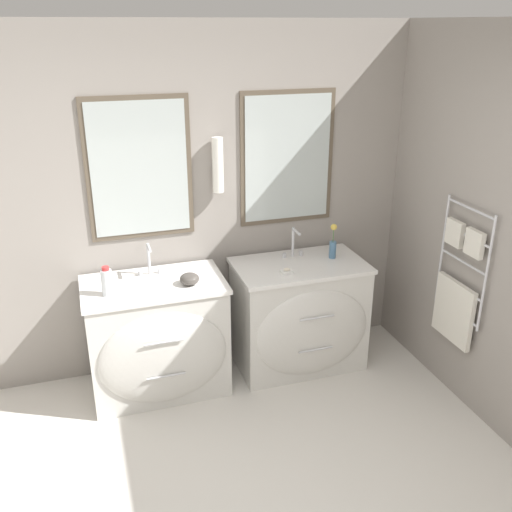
{
  "coord_description": "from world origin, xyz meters",
  "views": [
    {
      "loc": [
        -0.54,
        -1.84,
        2.57
      ],
      "look_at": [
        0.54,
        1.52,
        1.12
      ],
      "focal_mm": 40.0,
      "sensor_mm": 36.0,
      "label": 1
    }
  ],
  "objects_px": {
    "vanity_left": "(158,338)",
    "amenity_bowl": "(189,279)",
    "toiletry_bottle": "(107,282)",
    "flower_vase": "(333,245)",
    "vanity_right": "(300,316)"
  },
  "relations": [
    {
      "from": "toiletry_bottle",
      "to": "amenity_bowl",
      "type": "relative_size",
      "value": 1.49
    },
    {
      "from": "vanity_left",
      "to": "amenity_bowl",
      "type": "xyz_separation_m",
      "value": [
        0.24,
        -0.06,
        0.47
      ]
    },
    {
      "from": "toiletry_bottle",
      "to": "vanity_left",
      "type": "bearing_deg",
      "value": 10.68
    },
    {
      "from": "flower_vase",
      "to": "toiletry_bottle",
      "type": "bearing_deg",
      "value": -175.54
    },
    {
      "from": "toiletry_bottle",
      "to": "amenity_bowl",
      "type": "xyz_separation_m",
      "value": [
        0.56,
        -0.0,
        -0.05
      ]
    },
    {
      "from": "amenity_bowl",
      "to": "flower_vase",
      "type": "bearing_deg",
      "value": 6.78
    },
    {
      "from": "vanity_right",
      "to": "toiletry_bottle",
      "type": "distance_m",
      "value": 1.53
    },
    {
      "from": "vanity_right",
      "to": "vanity_left",
      "type": "bearing_deg",
      "value": 180.0
    },
    {
      "from": "vanity_right",
      "to": "toiletry_bottle",
      "type": "relative_size",
      "value": 4.87
    },
    {
      "from": "vanity_right",
      "to": "toiletry_bottle",
      "type": "bearing_deg",
      "value": -177.61
    },
    {
      "from": "toiletry_bottle",
      "to": "flower_vase",
      "type": "relative_size",
      "value": 0.74
    },
    {
      "from": "vanity_left",
      "to": "flower_vase",
      "type": "distance_m",
      "value": 1.5
    },
    {
      "from": "vanity_left",
      "to": "amenity_bowl",
      "type": "height_order",
      "value": "amenity_bowl"
    },
    {
      "from": "vanity_right",
      "to": "toiletry_bottle",
      "type": "height_order",
      "value": "toiletry_bottle"
    },
    {
      "from": "vanity_left",
      "to": "amenity_bowl",
      "type": "bearing_deg",
      "value": -14.76
    }
  ]
}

